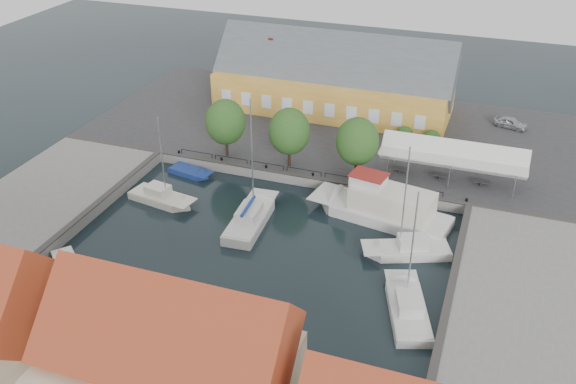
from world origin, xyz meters
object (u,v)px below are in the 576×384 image
Objects in this scene: warehouse at (330,82)px; car_red at (285,136)px; trawler at (385,210)px; west_boat_b at (161,199)px; car_silver at (511,123)px; east_boat_a at (408,251)px; east_boat_c at (407,310)px; launch_sw at (67,266)px; launch_nw at (190,173)px; tent_canopy at (453,156)px; center_sailboat at (251,220)px.

warehouse reaches higher than car_red.
west_boat_b reaches higher than trawler.
east_boat_a is at bearing -177.48° from car_silver.
east_boat_c reaches higher than west_boat_b.
east_boat_a is at bearing -43.20° from car_red.
launch_sw is at bearing -106.65° from warehouse.
east_boat_a is 24.89m from launch_nw.
car_red is at bearing 133.62° from car_silver.
east_boat_a is at bearing -15.59° from launch_nw.
car_red is 0.38× the size of west_boat_b.
east_boat_a is at bearing -98.06° from tent_canopy.
center_sailboat is 16.16m from launch_sw.
east_boat_c is (1.32, -7.53, -0.00)m from east_boat_a.
launch_nw is (-23.98, 6.69, -0.17)m from east_boat_a.
tent_canopy is 1.47× the size of west_boat_b.
warehouse reaches higher than west_boat_b.
launch_sw is (-9.39, -26.67, -1.51)m from car_red.
car_red is 0.27× the size of trawler.
launch_sw is (-2.06, -11.88, -0.17)m from west_boat_b.
launch_nw is (-20.87, 1.92, -0.93)m from trawler.
west_boat_b is (-25.32, 8.23, 0.00)m from east_boat_c.
car_silver is 37.19m from launch_nw.
warehouse is 2.31× the size of center_sailboat.
car_red reaches higher than launch_nw.
warehouse is 30.57m from east_boat_a.
tent_canopy is at bearing -39.86° from warehouse.
west_boat_b is 1.91× the size of launch_nw.
car_red is 11.54m from launch_nw.
east_boat_c is 27.63m from launch_sw.
center_sailboat reaches higher than tent_canopy.
car_red is at bearing 170.96° from tent_canopy.
warehouse reaches higher than launch_nw.
car_red is 29.25m from east_boat_c.
west_boat_b is (-9.18, -25.71, -4.17)m from warehouse.
launch_sw is at bearing 155.98° from car_silver.
east_boat_c is at bearing -18.00° from west_boat_b.
east_boat_c is at bearing -52.29° from car_red.
east_boat_c reaches higher than launch_nw.
launch_nw is at bearing 83.33° from launch_sw.
warehouse reaches higher than trawler.
east_boat_c reaches higher than trawler.
center_sailboat is 1.30× the size of west_boat_b.
east_boat_a is (14.82, -26.41, -4.17)m from warehouse.
center_sailboat reaches higher than warehouse.
east_boat_c is at bearing -29.33° from launch_nw.
center_sailboat is 1.16× the size of east_boat_a.
car_silver is 40.88m from west_boat_b.
warehouse is 7.65× the size of car_silver.
launch_sw is at bearing -96.67° from launch_nw.
tent_canopy is (16.60, -13.86, -0.74)m from warehouse.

